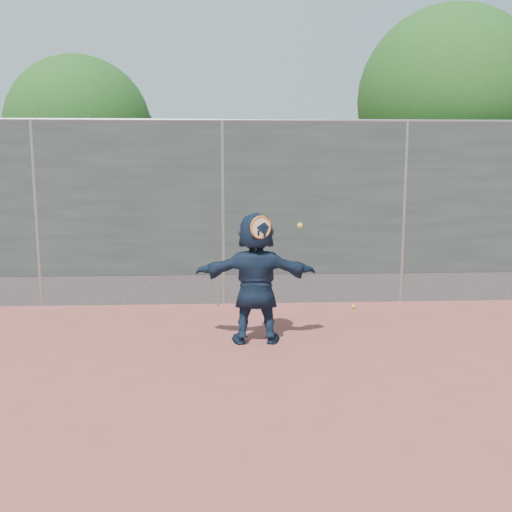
{
  "coord_description": "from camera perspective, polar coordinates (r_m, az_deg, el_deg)",
  "views": [
    {
      "loc": [
        0.07,
        -5.81,
        2.31
      ],
      "look_at": [
        0.43,
        1.41,
        1.14
      ],
      "focal_mm": 40.0,
      "sensor_mm": 36.0,
      "label": 1
    }
  ],
  "objects": [
    {
      "name": "ground",
      "position": [
        6.25,
        -3.38,
        -12.51
      ],
      "size": [
        80.0,
        80.0,
        0.0
      ],
      "primitive_type": "plane",
      "color": "#9E4C42",
      "rests_on": "ground"
    },
    {
      "name": "player",
      "position": [
        7.37,
        -0.0,
        -2.19
      ],
      "size": [
        1.6,
        0.54,
        1.71
      ],
      "primitive_type": "imported",
      "rotation": [
        0.0,
        0.0,
        3.12
      ],
      "color": "#16253C",
      "rests_on": "ground"
    },
    {
      "name": "tree_right",
      "position": [
        12.51,
        19.38,
        14.1
      ],
      "size": [
        3.78,
        3.6,
        5.39
      ],
      "color": "#382314",
      "rests_on": "ground"
    },
    {
      "name": "tree_left",
      "position": [
        12.72,
        -16.5,
        11.66
      ],
      "size": [
        3.15,
        3.0,
        4.53
      ],
      "color": "#382314",
      "rests_on": "ground"
    },
    {
      "name": "swing_action",
      "position": [
        7.08,
        0.86,
        2.78
      ],
      "size": [
        0.66,
        0.16,
        0.51
      ],
      "color": "orange",
      "rests_on": "ground"
    },
    {
      "name": "ball_ground",
      "position": [
        9.38,
        9.71,
        -4.99
      ],
      "size": [
        0.07,
        0.07,
        0.07
      ],
      "primitive_type": "sphere",
      "color": "#C3D32E",
      "rests_on": "ground"
    },
    {
      "name": "weed_clump",
      "position": [
        9.45,
        -1.44,
        -4.13
      ],
      "size": [
        0.68,
        0.07,
        0.3
      ],
      "color": "#387226",
      "rests_on": "ground"
    },
    {
      "name": "fence",
      "position": [
        9.34,
        -3.31,
        4.7
      ],
      "size": [
        20.0,
        0.06,
        3.03
      ],
      "color": "#38423D",
      "rests_on": "ground"
    }
  ]
}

